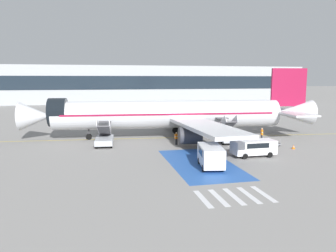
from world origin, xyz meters
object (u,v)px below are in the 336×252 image
at_px(traffic_cone_0, 293,147).
at_px(terminal_building, 158,84).
at_px(fuel_tanker, 168,110).
at_px(service_van_1, 253,147).
at_px(boarding_stairs_aft, 226,135).
at_px(ground_crew_1, 262,133).
at_px(service_van_0, 211,155).
at_px(airliner, 173,114).
at_px(ground_crew_0, 176,138).
at_px(boarding_stairs_forward, 104,138).
at_px(baggage_cart, 269,144).

relative_size(traffic_cone_0, terminal_building, 0.00).
xyz_separation_m(fuel_tanker, service_van_1, (1.59, -36.39, -0.71)).
bearing_deg(service_van_1, boarding_stairs_aft, 177.87).
bearing_deg(ground_crew_1, service_van_0, -36.15).
height_order(airliner, ground_crew_0, airliner).
distance_m(boarding_stairs_forward, terminal_building, 81.36).
distance_m(boarding_stairs_aft, ground_crew_1, 5.15).
relative_size(airliner, terminal_building, 0.38).
xyz_separation_m(airliner, traffic_cone_0, (12.81, -10.90, -3.19)).
distance_m(fuel_tanker, ground_crew_0, 28.66).
height_order(boarding_stairs_forward, baggage_cart, boarding_stairs_forward).
height_order(ground_crew_0, terminal_building, terminal_building).
distance_m(baggage_cart, traffic_cone_0, 3.09).
distance_m(service_van_1, traffic_cone_0, 7.25).
xyz_separation_m(boarding_stairs_aft, baggage_cart, (4.63, -3.34, -0.73)).
bearing_deg(baggage_cart, boarding_stairs_aft, -73.55).
height_order(service_van_1, baggage_cart, service_van_1).
bearing_deg(fuel_tanker, boarding_stairs_aft, -0.71).
height_order(service_van_1, ground_crew_0, service_van_1).
xyz_separation_m(service_van_1, ground_crew_1, (5.37, 8.03, -0.03)).
bearing_deg(fuel_tanker, service_van_1, -1.93).
bearing_deg(boarding_stairs_forward, ground_crew_0, -4.57).
height_order(boarding_stairs_forward, ground_crew_0, boarding_stairs_forward).
relative_size(fuel_tanker, service_van_1, 1.92).
bearing_deg(boarding_stairs_forward, traffic_cone_0, -12.60).
relative_size(boarding_stairs_forward, fuel_tanker, 0.58).
xyz_separation_m(airliner, service_van_1, (6.08, -13.46, -2.33)).
distance_m(boarding_stairs_forward, baggage_cart, 21.47).
bearing_deg(service_van_1, traffic_cone_0, 110.24).
height_order(baggage_cart, ground_crew_1, ground_crew_1).
height_order(fuel_tanker, terminal_building, terminal_building).
relative_size(baggage_cart, traffic_cone_0, 5.90).
relative_size(ground_crew_1, traffic_cone_0, 3.72).
bearing_deg(fuel_tanker, terminal_building, 167.22).
bearing_deg(boarding_stairs_forward, airliner, 25.18).
distance_m(ground_crew_0, ground_crew_1, 12.20).
bearing_deg(boarding_stairs_forward, service_van_1, -26.35).
xyz_separation_m(baggage_cart, traffic_cone_0, (1.87, -2.46, -0.00)).
bearing_deg(terminal_building, service_van_0, -97.63).
bearing_deg(fuel_tanker, traffic_cone_0, 9.38).
relative_size(service_van_0, terminal_building, 0.04).
bearing_deg(boarding_stairs_aft, ground_crew_1, 1.33).
bearing_deg(traffic_cone_0, ground_crew_0, 157.27).
distance_m(boarding_stairs_forward, boarding_stairs_aft, 16.36).
xyz_separation_m(service_van_1, baggage_cart, (4.86, 5.02, -0.87)).
bearing_deg(service_van_1, ground_crew_1, 145.68).
height_order(baggage_cart, terminal_building, terminal_building).
bearing_deg(terminal_building, airliner, -99.19).
xyz_separation_m(fuel_tanker, traffic_cone_0, (8.32, -33.84, -1.58)).
relative_size(boarding_stairs_aft, service_van_1, 1.12).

